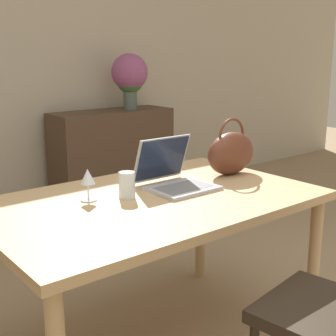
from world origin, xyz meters
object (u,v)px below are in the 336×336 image
object	(u,v)px
drinking_glass	(127,185)
flower_vase	(130,76)
laptop	(173,174)
wine_glass	(88,179)
handbag	(231,153)

from	to	relation	value
drinking_glass	flower_vase	size ratio (longest dim) A/B	0.24
laptop	drinking_glass	xyz separation A→B (m)	(-0.27, -0.01, -0.00)
drinking_glass	flower_vase	xyz separation A→B (m)	(1.32, 1.88, 0.37)
flower_vase	drinking_glass	bearing A→B (deg)	-124.95
wine_glass	handbag	distance (m)	0.82
handbag	flower_vase	xyz separation A→B (m)	(0.65, 1.88, 0.32)
laptop	wine_glass	xyz separation A→B (m)	(-0.43, 0.06, 0.03)
handbag	flower_vase	size ratio (longest dim) A/B	0.62
laptop	wine_glass	size ratio (longest dim) A/B	2.25
handbag	flower_vase	world-z (taller)	flower_vase
drinking_glass	flower_vase	world-z (taller)	flower_vase
laptop	flower_vase	xyz separation A→B (m)	(1.04, 1.87, 0.37)
drinking_glass	wine_glass	world-z (taller)	wine_glass
laptop	drinking_glass	world-z (taller)	laptop
wine_glass	flower_vase	size ratio (longest dim) A/B	0.28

